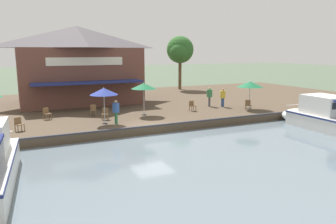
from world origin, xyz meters
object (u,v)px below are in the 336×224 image
(tree_upstream_bank, at_px, (180,51))
(motorboat_second_along, at_px, (328,118))
(patio_umbrella_mid_patio_left, at_px, (250,84))
(cafe_chair_far_corner_seat, at_px, (248,104))
(person_at_quay_edge, at_px, (116,109))
(patio_umbrella_back_row, at_px, (144,86))
(patio_umbrella_mid_patio_right, at_px, (104,91))
(cafe_chair_under_first_umbrella, at_px, (19,123))
(cafe_chair_mid_patio, at_px, (47,113))
(cafe_chair_beside_entrance, at_px, (192,105))
(person_near_entrance, at_px, (223,95))
(cafe_chair_back_row_seat, at_px, (105,113))
(cafe_chair_facing_river, at_px, (93,109))
(waterfront_restaurant, at_px, (78,64))
(person_mid_patio, at_px, (210,94))

(tree_upstream_bank, bearing_deg, motorboat_second_along, 0.69)
(patio_umbrella_mid_patio_left, distance_m, cafe_chair_far_corner_seat, 1.76)
(person_at_quay_edge, relative_size, tree_upstream_bank, 0.24)
(patio_umbrella_back_row, xyz_separation_m, tree_upstream_bank, (-14.49, 10.54, 2.74))
(patio_umbrella_mid_patio_right, bearing_deg, motorboat_second_along, 66.83)
(cafe_chair_under_first_umbrella, xyz_separation_m, cafe_chair_mid_patio, (-3.03, 1.91, 0.00))
(cafe_chair_beside_entrance, distance_m, motorboat_second_along, 10.26)
(person_near_entrance, bearing_deg, cafe_chair_mid_patio, -93.32)
(cafe_chair_back_row_seat, xyz_separation_m, cafe_chair_under_first_umbrella, (1.12, -5.76, 0.00))
(cafe_chair_facing_river, relative_size, cafe_chair_under_first_umbrella, 1.00)
(waterfront_restaurant, height_order, cafe_chair_far_corner_seat, waterfront_restaurant)
(patio_umbrella_mid_patio_right, bearing_deg, waterfront_restaurant, 178.53)
(patio_umbrella_back_row, distance_m, cafe_chair_far_corner_seat, 9.13)
(cafe_chair_far_corner_seat, distance_m, cafe_chair_facing_river, 12.83)
(tree_upstream_bank, bearing_deg, cafe_chair_beside_entrance, -23.30)
(waterfront_restaurant, height_order, motorboat_second_along, waterfront_restaurant)
(cafe_chair_under_first_umbrella, bearing_deg, patio_umbrella_back_row, 99.84)
(patio_umbrella_mid_patio_right, height_order, cafe_chair_far_corner_seat, patio_umbrella_mid_patio_right)
(cafe_chair_facing_river, height_order, motorboat_second_along, motorboat_second_along)
(patio_umbrella_mid_patio_right, relative_size, tree_upstream_bank, 0.36)
(cafe_chair_back_row_seat, bearing_deg, cafe_chair_facing_river, -166.85)
(patio_umbrella_mid_patio_left, height_order, person_near_entrance, patio_umbrella_mid_patio_left)
(patio_umbrella_back_row, height_order, cafe_chair_beside_entrance, patio_umbrella_back_row)
(cafe_chair_mid_patio, bearing_deg, person_near_entrance, 86.68)
(cafe_chair_far_corner_seat, height_order, cafe_chair_facing_river, same)
(cafe_chair_facing_river, bearing_deg, motorboat_second_along, 56.85)
(cafe_chair_beside_entrance, height_order, cafe_chair_under_first_umbrella, same)
(patio_umbrella_back_row, distance_m, cafe_chair_beside_entrance, 4.65)
(cafe_chair_far_corner_seat, bearing_deg, patio_umbrella_mid_patio_right, -89.53)
(cafe_chair_far_corner_seat, bearing_deg, tree_upstream_bank, 173.81)
(person_mid_patio, bearing_deg, patio_umbrella_mid_patio_left, 40.71)
(patio_umbrella_mid_patio_left, distance_m, cafe_chair_facing_river, 13.24)
(cafe_chair_facing_river, bearing_deg, cafe_chair_under_first_umbrella, -60.13)
(motorboat_second_along, bearing_deg, person_at_quay_edge, -112.73)
(cafe_chair_facing_river, relative_size, cafe_chair_beside_entrance, 1.00)
(patio_umbrella_back_row, xyz_separation_m, motorboat_second_along, (7.94, 10.81, -1.96))
(cafe_chair_far_corner_seat, bearing_deg, patio_umbrella_mid_patio_left, 131.66)
(person_at_quay_edge, bearing_deg, cafe_chair_mid_patio, -131.55)
(patio_umbrella_mid_patio_left, relative_size, patio_umbrella_mid_patio_right, 0.97)
(person_at_quay_edge, bearing_deg, patio_umbrella_mid_patio_left, 94.14)
(cafe_chair_facing_river, height_order, cafe_chair_mid_patio, same)
(cafe_chair_beside_entrance, height_order, tree_upstream_bank, tree_upstream_bank)
(patio_umbrella_mid_patio_right, height_order, tree_upstream_bank, tree_upstream_bank)
(waterfront_restaurant, relative_size, motorboat_second_along, 1.37)
(person_mid_patio, relative_size, person_near_entrance, 1.07)
(patio_umbrella_back_row, bearing_deg, person_mid_patio, 101.31)
(patio_umbrella_mid_patio_left, xyz_separation_m, cafe_chair_facing_river, (-2.83, -12.83, -1.68))
(patio_umbrella_mid_patio_right, bearing_deg, cafe_chair_back_row_seat, 164.33)
(person_at_quay_edge, bearing_deg, cafe_chair_far_corner_seat, 92.56)
(cafe_chair_facing_river, bearing_deg, waterfront_restaurant, 177.37)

